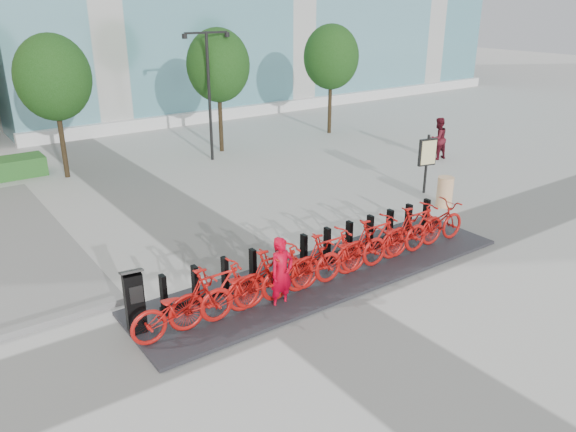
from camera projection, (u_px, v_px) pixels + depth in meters
ground at (291, 296)px, 12.44m from camera, size 120.00×120.00×0.00m
tree_1 at (53, 78)px, 19.41m from camera, size 2.60×2.60×5.10m
tree_2 at (218, 65)px, 22.94m from camera, size 2.60×2.60×5.10m
tree_3 at (331, 57)px, 26.20m from camera, size 2.60×2.60×5.10m
streetlamp at (209, 82)px, 21.81m from camera, size 2.00×0.20×5.00m
dock_pad at (328, 274)px, 13.36m from camera, size 9.60×2.40×0.08m
dock_rail_posts at (317, 248)px, 13.58m from camera, size 8.02×0.50×0.85m
bike_0 at (183, 306)px, 10.76m from camera, size 2.13×0.74×1.12m
bike_1 at (216, 293)px, 11.13m from camera, size 2.07×0.58×1.24m
bike_2 at (247, 286)px, 11.54m from camera, size 2.13×0.74×1.12m
bike_3 at (275, 274)px, 11.91m from camera, size 2.07×0.58×1.24m
bike_4 at (302, 267)px, 12.32m from camera, size 2.13×0.74×1.12m
bike_5 at (328, 257)px, 12.69m from camera, size 2.07×0.58×1.24m
bike_6 at (352, 251)px, 13.10m from camera, size 2.13×0.74×1.12m
bike_7 at (374, 242)px, 13.47m from camera, size 2.07×0.58×1.24m
bike_8 at (395, 237)px, 13.88m from camera, size 2.13×0.74×1.12m
bike_9 at (415, 228)px, 14.25m from camera, size 2.07×0.58×1.24m
bike_10 at (434, 224)px, 14.66m from camera, size 2.13×0.74×1.12m
kiosk at (135, 301)px, 10.75m from camera, size 0.47×0.41×1.37m
worker_red at (282, 273)px, 11.71m from camera, size 0.62×0.45×1.60m
pedestrian at (438, 138)px, 22.73m from camera, size 0.85×0.67×1.70m
construction_barrel at (445, 192)px, 17.63m from camera, size 0.61×0.61×0.96m
map_sign at (427, 155)px, 18.56m from camera, size 0.66×0.24×2.00m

